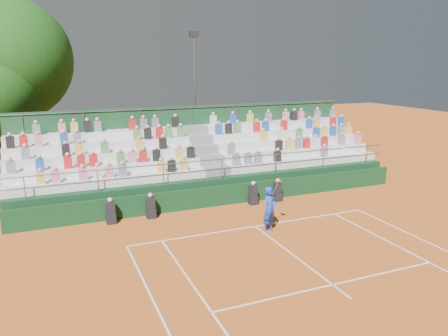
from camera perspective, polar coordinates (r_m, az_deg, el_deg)
name	(u,v)px	position (r m, az deg, el deg)	size (l,w,h in m)	color
ground	(255,226)	(18.98, 4.09, -7.61)	(90.00, 90.00, 0.00)	#BE5B1F
courtside_wall	(226,195)	(21.56, 0.31, -3.53)	(20.00, 0.15, 1.00)	black
line_officials	(202,201)	(20.67, -2.85, -4.38)	(8.69, 0.40, 1.19)	black
grandstand	(204,169)	(24.31, -2.66, -0.12)	(20.00, 5.20, 4.40)	black
tennis_player	(270,209)	(18.18, 5.98, -5.38)	(0.94, 0.70, 2.22)	blue
tree_east	(9,59)	(29.89, -26.22, 12.61)	(7.37, 7.37, 10.73)	#3B2415
floodlight_mast	(195,90)	(29.43, -3.83, 10.16)	(0.60, 0.25, 8.81)	gray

